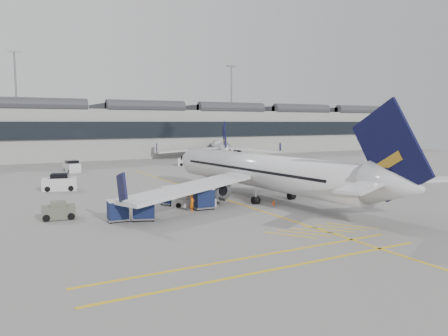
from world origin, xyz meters
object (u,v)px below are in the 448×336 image
belt_loader (192,200)px  pushback_tug (59,211)px  airliner_main (264,172)px  ramp_agent_b (187,195)px  baggage_cart_a (170,195)px  ramp_agent_a (192,202)px

belt_loader → pushback_tug: belt_loader is taller
airliner_main → belt_loader: bearing=173.7°
ramp_agent_b → pushback_tug: size_ratio=0.60×
belt_loader → baggage_cart_a: size_ratio=2.51×
baggage_cart_a → ramp_agent_a: (0.49, -4.11, -0.11)m
airliner_main → pushback_tug: 20.70m
baggage_cart_a → ramp_agent_b: 1.68m
baggage_cart_a → ramp_agent_a: bearing=-107.5°
baggage_cart_a → ramp_agent_b: bearing=-43.8°
airliner_main → belt_loader: (-8.20, 0.27, -2.33)m
belt_loader → baggage_cart_a: belt_loader is taller
belt_loader → baggage_cart_a: (-1.59, 1.76, 0.34)m
belt_loader → ramp_agent_a: 2.60m
ramp_agent_a → pushback_tug: 11.55m
baggage_cart_a → ramp_agent_a: 4.14m
belt_loader → ramp_agent_a: belt_loader is taller
airliner_main → baggage_cart_a: 10.19m
airliner_main → ramp_agent_b: (-8.21, 1.46, -2.09)m
ramp_agent_a → ramp_agent_b: size_ratio=0.99×
ramp_agent_a → ramp_agent_b: ramp_agent_b is taller
airliner_main → ramp_agent_a: (-9.30, -2.08, -2.10)m
baggage_cart_a → ramp_agent_b: baggage_cart_a is taller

